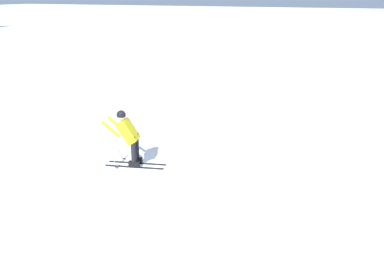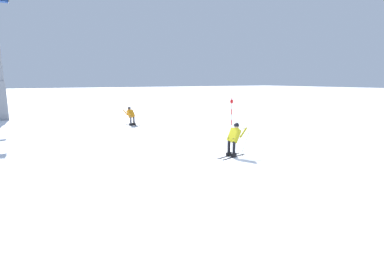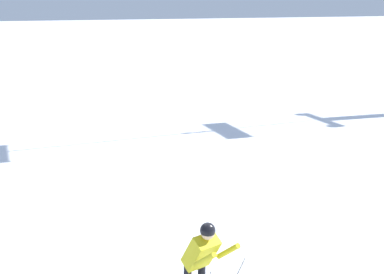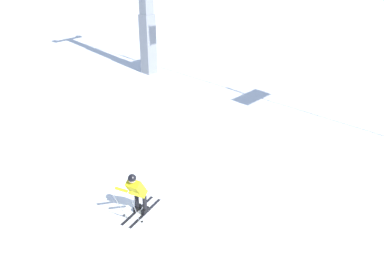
# 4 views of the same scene
# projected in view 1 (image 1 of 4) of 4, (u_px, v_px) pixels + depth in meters

# --- Properties ---
(ground_plane) EXTENTS (260.00, 260.00, 0.00)m
(ground_plane) POSITION_uv_depth(u_px,v_px,m) (161.00, 183.00, 10.51)
(ground_plane) COLOR white
(skier_carving_main) EXTENTS (0.93, 1.72, 1.65)m
(skier_carving_main) POSITION_uv_depth(u_px,v_px,m) (128.00, 134.00, 11.33)
(skier_carving_main) COLOR black
(skier_carving_main) RESTS_ON ground_plane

